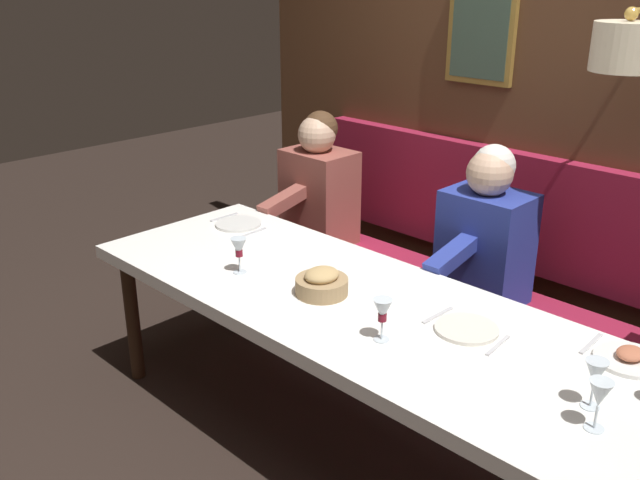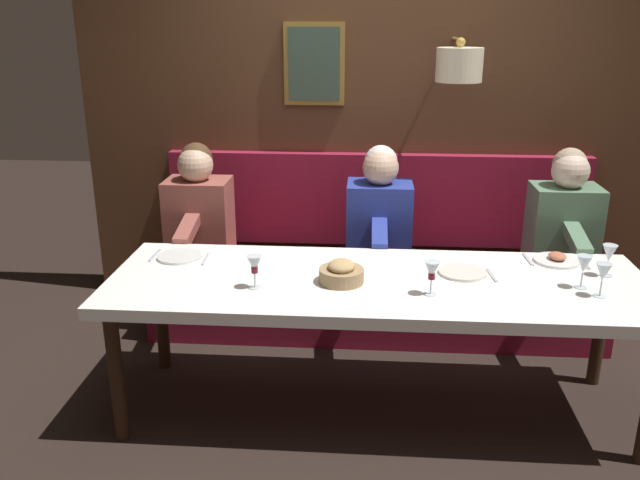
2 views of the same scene
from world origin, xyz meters
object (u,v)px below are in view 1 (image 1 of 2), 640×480
(bread_bowl, at_px, (322,283))
(wine_glass_4, at_px, (239,249))
(diner_middle, at_px, (318,183))
(wine_glass_1, at_px, (382,312))
(dining_table, at_px, (363,317))
(wine_glass_3, at_px, (600,395))
(diner_near, at_px, (486,231))
(wine_glass_0, at_px, (595,374))

(bread_bowl, bearing_deg, wine_glass_4, 104.14)
(wine_glass_4, bearing_deg, diner_middle, 27.31)
(bread_bowl, bearing_deg, wine_glass_1, -105.84)
(dining_table, relative_size, wine_glass_3, 16.35)
(diner_middle, height_order, wine_glass_1, diner_middle)
(wine_glass_1, xyz_separation_m, bread_bowl, (0.12, 0.42, -0.07))
(diner_near, height_order, wine_glass_1, diner_near)
(dining_table, distance_m, wine_glass_0, 0.99)
(diner_near, relative_size, wine_glass_1, 4.82)
(diner_middle, relative_size, wine_glass_1, 4.82)
(diner_middle, xyz_separation_m, wine_glass_1, (-1.06, -1.37, 0.04))
(bread_bowl, bearing_deg, dining_table, -73.38)
(diner_near, bearing_deg, wine_glass_4, 149.86)
(wine_glass_0, height_order, bread_bowl, wine_glass_0)
(diner_middle, bearing_deg, diner_near, -90.00)
(diner_middle, relative_size, wine_glass_4, 4.82)
(diner_middle, bearing_deg, wine_glass_1, -127.65)
(wine_glass_0, bearing_deg, bread_bowl, 90.76)
(wine_glass_3, xyz_separation_m, wine_glass_4, (-0.02, 1.62, -0.00))
(wine_glass_0, xyz_separation_m, wine_glass_1, (-0.14, 0.73, -0.00))
(wine_glass_0, bearing_deg, diner_near, 46.06)
(wine_glass_0, xyz_separation_m, wine_glass_4, (-0.12, 1.56, -0.00))
(dining_table, height_order, diner_near, diner_near)
(diner_near, distance_m, wine_glass_0, 1.33)
(diner_near, xyz_separation_m, diner_middle, (0.00, 1.14, 0.00))
(wine_glass_4, distance_m, bread_bowl, 0.43)
(diner_middle, distance_m, wine_glass_4, 1.17)
(wine_glass_1, bearing_deg, wine_glass_3, -87.28)
(dining_table, height_order, wine_glass_0, wine_glass_0)
(diner_middle, distance_m, wine_glass_1, 1.73)
(wine_glass_1, bearing_deg, wine_glass_0, -79.43)
(diner_near, height_order, wine_glass_0, diner_near)
(diner_near, distance_m, diner_middle, 1.14)
(dining_table, xyz_separation_m, diner_near, (0.88, -0.01, 0.14))
(wine_glass_0, xyz_separation_m, bread_bowl, (-0.02, 1.15, -0.07))
(diner_near, bearing_deg, diner_middle, 90.00)
(dining_table, height_order, wine_glass_1, wine_glass_1)
(diner_near, relative_size, bread_bowl, 3.60)
(wine_glass_3, relative_size, wine_glass_4, 1.00)
(wine_glass_3, bearing_deg, diner_near, 44.82)
(wine_glass_4, bearing_deg, wine_glass_0, -85.66)
(wine_glass_1, distance_m, wine_glass_3, 0.78)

